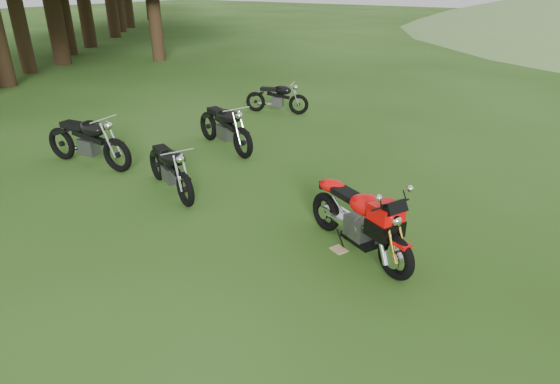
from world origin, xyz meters
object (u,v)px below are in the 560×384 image
Objects in this scene: plywood_board at (339,249)px; vintage_moto_a at (87,139)px; vintage_moto_c at (224,125)px; vintage_moto_d at (277,97)px; vintage_moto_b at (169,167)px; sport_motorcycle at (359,214)px.

vintage_moto_a is at bearing 179.23° from plywood_board.
vintage_moto_c is (1.59, 2.31, -0.02)m from vintage_moto_a.
vintage_moto_a is 5.51m from vintage_moto_d.
vintage_moto_b is 5.64m from vintage_moto_d.
vintage_moto_d is (-1.47, 5.45, -0.03)m from vintage_moto_b.
vintage_moto_b is at bearing -53.49° from vintage_moto_c.
vintage_moto_c is 1.20× the size of vintage_moto_d.
vintage_moto_a reaches higher than vintage_moto_b.
vintage_moto_c is 3.23m from vintage_moto_d.
plywood_board is 0.10× the size of vintage_moto_c.
vintage_moto_d is (-5.04, 5.40, -0.13)m from sport_motorcycle.
plywood_board is (-0.22, -0.12, -0.58)m from sport_motorcycle.
vintage_moto_a is (-5.66, 0.08, 0.55)m from plywood_board.
vintage_moto_b is (2.30, -0.00, -0.07)m from vintage_moto_a.
vintage_moto_b is at bearing -154.55° from sport_motorcycle.
vintage_moto_d is at bearing 123.10° from vintage_moto_c.
sport_motorcycle is at bearing -6.99° from vintage_moto_a.
plywood_board is at bearing -68.01° from vintage_moto_d.
sport_motorcycle is 4.85m from vintage_moto_c.
vintage_moto_a is at bearing -105.18° from vintage_moto_c.
vintage_moto_c is at bearing 47.97° from vintage_moto_a.
vintage_moto_a is 1.03× the size of vintage_moto_c.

